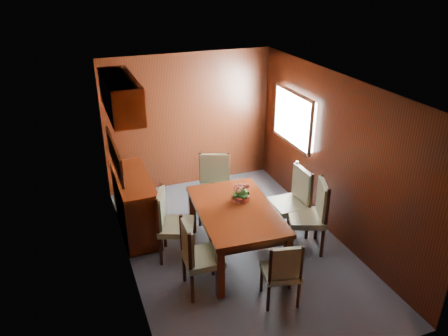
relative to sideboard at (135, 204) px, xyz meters
name	(u,v)px	position (x,y,z in m)	size (l,w,h in m)	color
ground	(237,248)	(1.25, -1.00, -0.45)	(4.50, 4.50, 0.00)	#3E4855
room_shell	(222,136)	(1.15, -0.67, 1.18)	(3.06, 4.52, 2.41)	black
sideboard	(135,204)	(0.00, 0.00, 0.00)	(0.48, 1.40, 0.90)	#361306
dining_table	(236,215)	(1.17, -1.15, 0.20)	(1.12, 1.69, 0.76)	#361306
chair_left_near	(197,253)	(0.45, -1.64, 0.10)	(0.47, 0.49, 0.99)	black
chair_left_far	(170,221)	(0.33, -0.84, 0.12)	(0.61, 0.62, 1.02)	black
chair_right_near	(313,212)	(2.24, -1.36, 0.14)	(0.63, 0.65, 1.07)	black
chair_right_far	(294,198)	(2.18, -0.93, 0.15)	(0.49, 0.51, 1.08)	black
chair_head	(283,270)	(1.32, -2.23, 0.04)	(0.49, 0.48, 0.88)	black
chair_foot	(214,184)	(1.25, -0.06, 0.14)	(0.65, 0.64, 1.07)	black
flower_centerpiece	(241,192)	(1.32, -0.95, 0.44)	(0.26, 0.26, 0.26)	#A34331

